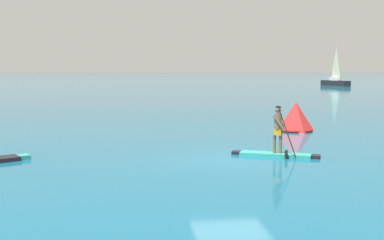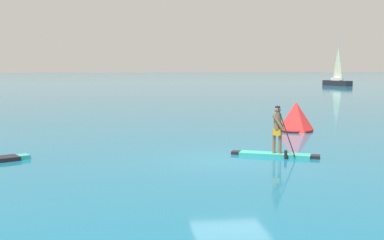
% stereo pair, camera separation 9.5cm
% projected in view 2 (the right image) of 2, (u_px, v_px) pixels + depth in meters
% --- Properties ---
extents(ground, '(440.00, 440.00, 0.00)m').
position_uv_depth(ground, '(230.00, 160.00, 16.28)').
color(ground, '#145B7A').
extents(paddleboarder_mid_center, '(2.92, 1.60, 1.83)m').
position_uv_depth(paddleboarder_mid_center, '(276.00, 145.00, 16.85)').
color(paddleboarder_mid_center, teal).
rests_on(paddleboarder_mid_center, ground).
extents(race_marker_buoy, '(1.65, 1.65, 1.41)m').
position_uv_depth(race_marker_buoy, '(296.00, 118.00, 23.39)').
color(race_marker_buoy, red).
rests_on(race_marker_buoy, ground).
extents(sailboat_right_horizon, '(2.85, 5.75, 7.49)m').
position_uv_depth(sailboat_right_horizon, '(337.00, 80.00, 77.00)').
color(sailboat_right_horizon, black).
rests_on(sailboat_right_horizon, ground).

